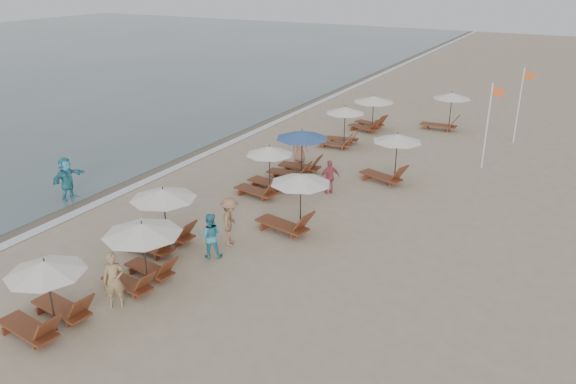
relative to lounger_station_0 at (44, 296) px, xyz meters
The scene contains 21 objects.
ground 6.56m from the lounger_station_0, 26.50° to the left, with size 160.00×160.00×0.00m, color tan.
wet_sand_band 14.56m from the lounger_station_0, 117.47° to the left, with size 3.20×140.00×0.01m, color #6B5E4C.
foam_line 14.01m from the lounger_station_0, 112.74° to the left, with size 0.50×140.00×0.02m, color white.
lounger_station_0 is the anchor object (origin of this frame).
lounger_station_1 3.03m from the lounger_station_0, 76.92° to the left, with size 2.54×2.40×2.11m.
lounger_station_2 5.17m from the lounger_station_0, 94.80° to the left, with size 2.61×2.27×2.24m.
lounger_station_3 11.27m from the lounger_station_0, 89.49° to the left, with size 2.51×2.14×2.14m.
lounger_station_4 13.87m from the lounger_station_0, 88.65° to the left, with size 2.72×2.45×2.21m.
lounger_station_5 19.20m from the lounger_station_0, 89.43° to the left, with size 2.46×2.13×2.20m.
lounger_station_6 23.08m from the lounger_station_0, 89.06° to the left, with size 2.64×2.44×2.06m.
inland_station_0 8.97m from the lounger_station_0, 70.98° to the left, with size 2.85×2.24×2.22m.
inland_station_1 15.81m from the lounger_station_0, 74.08° to the left, with size 2.79×2.24×2.22m.
inland_station_2 25.62m from the lounger_station_0, 80.28° to the left, with size 2.81×2.24×2.22m.
beachgoer_near 1.86m from the lounger_station_0, 62.86° to the left, with size 0.62×0.41×1.71m, color #9D8055.
beachgoer_mid_a 5.61m from the lounger_station_0, 74.59° to the left, with size 0.77×0.60×1.59m, color teal.
beachgoer_mid_b 6.67m from the lounger_station_0, 76.50° to the left, with size 1.14×0.66×1.77m, color #91694A.
beachgoer_far_a 12.84m from the lounger_station_0, 78.37° to the left, with size 0.88×0.36×1.50m, color #B34754.
beachgoer_far_b 15.70m from the lounger_station_0, 91.81° to the left, with size 0.78×0.51×1.60m, color #A76B5B.
waterline_walker 9.51m from the lounger_station_0, 135.43° to the left, with size 1.72×0.55×1.86m, color teal.
flag_pole_near 20.79m from the lounger_station_0, 68.04° to the left, with size 0.59×0.08×4.13m.
flag_pole_far 25.92m from the lounger_station_0, 70.88° to the left, with size 0.60×0.08×4.14m.
Camera 1 is at (6.08, -11.06, 9.15)m, focal length 35.07 mm.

